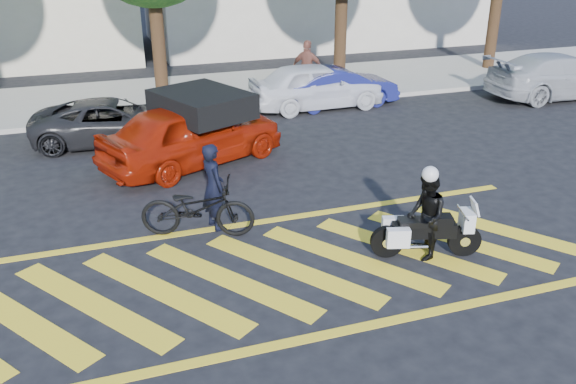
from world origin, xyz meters
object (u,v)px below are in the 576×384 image
object	(u,v)px
officer_moto	(426,216)
parked_far_right	(559,76)
officer_bike	(213,187)
parked_right	(339,87)
parked_mid_left	(113,122)
red_convertible	(193,133)
parked_mid_right	(316,85)
bicycle	(197,208)
police_motorcycle	(425,232)

from	to	relation	value
officer_moto	parked_far_right	bearing A→B (deg)	146.00
officer_bike	parked_right	world-z (taller)	officer_bike
parked_mid_left	parked_far_right	world-z (taller)	parked_far_right
parked_far_right	red_convertible	bearing A→B (deg)	101.77
officer_bike	red_convertible	size ratio (longest dim) A/B	0.37
officer_moto	parked_right	distance (m)	9.83
parked_mid_right	parked_right	xyz separation A→B (m)	(0.80, 0.00, -0.11)
parked_mid_right	parked_far_right	xyz separation A→B (m)	(8.27, -1.40, 0.00)
bicycle	parked_mid_left	xyz separation A→B (m)	(-1.10, 6.04, 0.03)
officer_moto	red_convertible	size ratio (longest dim) A/B	0.34
parked_mid_left	parked_right	distance (m)	7.31
parked_far_right	bicycle	bearing A→B (deg)	115.85
red_convertible	parked_far_right	bearing A→B (deg)	-103.67
bicycle	parked_far_right	size ratio (longest dim) A/B	0.42
police_motorcycle	red_convertible	world-z (taller)	red_convertible
officer_moto	parked_far_right	size ratio (longest dim) A/B	0.31
officer_bike	officer_moto	bearing A→B (deg)	-139.65
red_convertible	parked_right	distance (m)	6.57
parked_right	parked_mid_right	bearing A→B (deg)	87.78
officer_bike	police_motorcycle	size ratio (longest dim) A/B	0.89
red_convertible	parked_mid_right	world-z (taller)	red_convertible
red_convertible	parked_far_right	xyz separation A→B (m)	(12.91, 2.27, -0.05)
red_convertible	bicycle	bearing A→B (deg)	146.94
police_motorcycle	parked_far_right	world-z (taller)	parked_far_right
officer_bike	parked_right	xyz separation A→B (m)	(5.70, 7.21, -0.24)
officer_moto	parked_mid_right	bearing A→B (deg)	-173.10
red_convertible	parked_mid_right	xyz separation A→B (m)	(4.64, 3.67, -0.05)
parked_right	parked_mid_left	bearing A→B (deg)	98.83
parked_mid_right	red_convertible	bearing A→B (deg)	127.45
parked_mid_left	parked_right	bearing A→B (deg)	-71.39
red_convertible	parked_mid_left	bearing A→B (deg)	13.68
parked_far_right	officer_moto	bearing A→B (deg)	131.14
police_motorcycle	parked_mid_left	world-z (taller)	parked_mid_left
police_motorcycle	officer_bike	bearing A→B (deg)	161.57
police_motorcycle	parked_far_right	size ratio (longest dim) A/B	0.38
police_motorcycle	red_convertible	bearing A→B (deg)	133.97
officer_moto	parked_far_right	xyz separation A→B (m)	(9.91, 8.12, -0.06)
officer_moto	parked_mid_right	world-z (taller)	officer_moto
police_motorcycle	parked_right	xyz separation A→B (m)	(2.42, 9.51, 0.15)
bicycle	police_motorcycle	distance (m)	4.19
police_motorcycle	bicycle	bearing A→B (deg)	167.04
officer_bike	parked_mid_right	distance (m)	8.72
officer_bike	police_motorcycle	world-z (taller)	officer_bike
officer_bike	parked_mid_left	size ratio (longest dim) A/B	0.41
parked_far_right	parked_right	bearing A→B (deg)	81.19
officer_moto	parked_right	xyz separation A→B (m)	(2.44, 9.52, -0.17)
red_convertible	parked_mid_right	distance (m)	5.92
bicycle	parked_right	world-z (taller)	parked_right
bicycle	parked_right	distance (m)	9.60
red_convertible	officer_bike	bearing A→B (deg)	152.17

